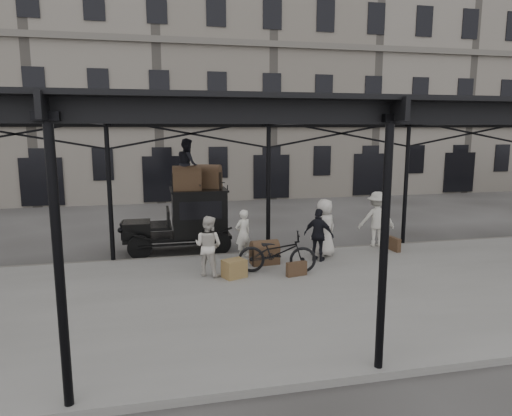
{
  "coord_description": "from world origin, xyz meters",
  "views": [
    {
      "loc": [
        -3.64,
        -12.43,
        4.17
      ],
      "look_at": [
        -0.51,
        1.6,
        1.7
      ],
      "focal_mm": 32.0,
      "sensor_mm": 36.0,
      "label": 1
    }
  ],
  "objects": [
    {
      "name": "suitcase_flat",
      "position": [
        0.13,
        -0.76,
        0.35
      ],
      "size": [
        0.62,
        0.27,
        0.4
      ],
      "primitive_type": "cube",
      "rotation": [
        0.0,
        0.0,
        0.2
      ],
      "color": "#493722",
      "rests_on": "platform"
    },
    {
      "name": "porter_left",
      "position": [
        -0.97,
        1.39,
        0.92
      ],
      "size": [
        0.67,
        0.57,
        1.55
      ],
      "primitive_type": "imported",
      "rotation": [
        0.0,
        0.0,
        3.57
      ],
      "color": "silver",
      "rests_on": "platform"
    },
    {
      "name": "steamer_trunk_roof_far",
      "position": [
        -1.84,
        3.31,
        2.52
      ],
      "size": [
        1.06,
        0.86,
        0.67
      ],
      "primitive_type": null,
      "rotation": [
        0.0,
        0.0,
        -0.38
      ],
      "color": "#493722",
      "rests_on": "taxi"
    },
    {
      "name": "canopy",
      "position": [
        0.0,
        -1.72,
        4.6
      ],
      "size": [
        22.5,
        9.0,
        4.74
      ],
      "color": "black",
      "rests_on": "ground"
    },
    {
      "name": "steamer_trunk_platform",
      "position": [
        -0.47,
        0.58,
        0.45
      ],
      "size": [
        0.88,
        0.59,
        0.61
      ],
      "primitive_type": null,
      "rotation": [
        0.0,
        0.0,
        0.1
      ],
      "color": "#493722",
      "rests_on": "platform"
    },
    {
      "name": "suitcase_upright",
      "position": [
        4.15,
        1.12,
        0.38
      ],
      "size": [
        0.21,
        0.61,
        0.45
      ],
      "primitive_type": "cube",
      "rotation": [
        0.0,
        0.0,
        0.11
      ],
      "color": "#493722",
      "rests_on": "platform"
    },
    {
      "name": "platform",
      "position": [
        0.0,
        -2.0,
        0.07
      ],
      "size": [
        28.0,
        8.0,
        0.15
      ],
      "primitive_type": "cube",
      "color": "slate",
      "rests_on": "ground"
    },
    {
      "name": "porter_roof",
      "position": [
        -2.54,
        3.01,
        3.04
      ],
      "size": [
        0.75,
        0.91,
        1.71
      ],
      "primitive_type": "imported",
      "rotation": [
        0.0,
        0.0,
        1.7
      ],
      "color": "black",
      "rests_on": "taxi"
    },
    {
      "name": "porter_right",
      "position": [
        3.84,
        1.8,
        1.11
      ],
      "size": [
        1.36,
        0.96,
        1.92
      ],
      "primitive_type": "imported",
      "rotation": [
        0.0,
        0.0,
        2.93
      ],
      "color": "beige",
      "rests_on": "platform"
    },
    {
      "name": "building_frontage",
      "position": [
        0.0,
        18.0,
        7.0
      ],
      "size": [
        64.0,
        8.0,
        14.0
      ],
      "primitive_type": "cube",
      "color": "slate",
      "rests_on": "ground"
    },
    {
      "name": "porter_centre",
      "position": [
        1.6,
        1.0,
        1.08
      ],
      "size": [
        1.06,
        0.89,
        1.86
      ],
      "primitive_type": "imported",
      "rotation": [
        0.0,
        0.0,
        3.53
      ],
      "color": "beige",
      "rests_on": "platform"
    },
    {
      "name": "wicker_hamper",
      "position": [
        -1.59,
        -0.51,
        0.4
      ],
      "size": [
        0.73,
        0.64,
        0.5
      ],
      "primitive_type": "cube",
      "rotation": [
        0.0,
        0.0,
        0.38
      ],
      "color": "olive",
      "rests_on": "platform"
    },
    {
      "name": "ground",
      "position": [
        0.0,
        0.0,
        0.0
      ],
      "size": [
        120.0,
        120.0,
        0.0
      ],
      "primitive_type": "plane",
      "color": "#383533",
      "rests_on": "ground"
    },
    {
      "name": "bicycle",
      "position": [
        -0.32,
        -0.31,
        0.73
      ],
      "size": [
        2.33,
        1.29,
        1.16
      ],
      "primitive_type": "imported",
      "rotation": [
        0.0,
        0.0,
        1.32
      ],
      "color": "black",
      "rests_on": "platform"
    },
    {
      "name": "porter_midleft",
      "position": [
        -2.26,
        -0.16,
        1.0
      ],
      "size": [
        1.04,
        1.0,
        1.69
      ],
      "primitive_type": "imported",
      "rotation": [
        0.0,
        0.0,
        2.52
      ],
      "color": "beige",
      "rests_on": "platform"
    },
    {
      "name": "steamer_trunk_roof_near",
      "position": [
        -2.59,
        2.86,
        2.52
      ],
      "size": [
        0.93,
        0.57,
        0.68
      ],
      "primitive_type": null,
      "rotation": [
        0.0,
        0.0,
        0.0
      ],
      "color": "#493722",
      "rests_on": "taxi"
    },
    {
      "name": "taxi",
      "position": [
        -2.51,
        3.11,
        1.2
      ],
      "size": [
        3.65,
        1.55,
        2.18
      ],
      "color": "black",
      "rests_on": "ground"
    },
    {
      "name": "porter_official",
      "position": [
        1.24,
        0.52,
        0.97
      ],
      "size": [
        0.98,
        0.94,
        1.64
      ],
      "primitive_type": "imported",
      "rotation": [
        0.0,
        0.0,
        2.4
      ],
      "color": "black",
      "rests_on": "platform"
    }
  ]
}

